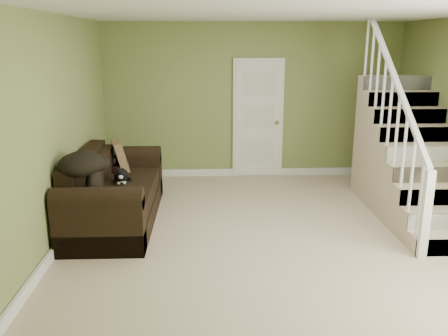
{
  "coord_description": "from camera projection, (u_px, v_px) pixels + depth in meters",
  "views": [
    {
      "loc": [
        -0.78,
        -5.29,
        2.31
      ],
      "look_at": [
        -0.58,
        0.09,
        0.85
      ],
      "focal_mm": 38.0,
      "sensor_mm": 36.0,
      "label": 1
    }
  ],
  "objects": [
    {
      "name": "banana",
      "position": [
        131.0,
        193.0,
        5.72
      ],
      "size": [
        0.15,
        0.17,
        0.05
      ],
      "primitive_type": "ellipsoid",
      "rotation": [
        0.0,
        0.0,
        0.66
      ],
      "color": "gold",
      "rests_on": "sofa"
    },
    {
      "name": "throw_blanket",
      "position": [
        81.0,
        164.0,
        5.4
      ],
      "size": [
        0.51,
        0.67,
        0.27
      ],
      "primitive_type": "ellipsoid",
      "rotation": [
        0.0,
        0.0,
        0.02
      ],
      "color": "black",
      "rests_on": "sofa"
    },
    {
      "name": "sofa",
      "position": [
        112.0,
        196.0,
        6.17
      ],
      "size": [
        0.99,
        2.3,
        0.91
      ],
      "color": "black",
      "rests_on": "floor"
    },
    {
      "name": "ceiling",
      "position": [
        279.0,
        12.0,
        5.05
      ],
      "size": [
        5.0,
        5.5,
        0.01
      ],
      "primitive_type": "cube",
      "color": "white",
      "rests_on": "wall_back"
    },
    {
      "name": "wall_front",
      "position": [
        343.0,
        220.0,
        2.74
      ],
      "size": [
        5.0,
        0.04,
        2.6
      ],
      "primitive_type": "cube",
      "color": "olive",
      "rests_on": "floor"
    },
    {
      "name": "wall_left",
      "position": [
        53.0,
        133.0,
        5.3
      ],
      "size": [
        0.04,
        5.5,
        2.6
      ],
      "primitive_type": "cube",
      "color": "olive",
      "rests_on": "floor"
    },
    {
      "name": "cat",
      "position": [
        121.0,
        176.0,
        6.22
      ],
      "size": [
        0.27,
        0.5,
        0.24
      ],
      "rotation": [
        0.0,
        0.0,
        0.15
      ],
      "color": "black",
      "rests_on": "sofa"
    },
    {
      "name": "floor",
      "position": [
        272.0,
        237.0,
        5.73
      ],
      "size": [
        5.0,
        5.5,
        0.01
      ],
      "primitive_type": "cube",
      "color": "tan",
      "rests_on": "ground"
    },
    {
      "name": "wall_back",
      "position": [
        252.0,
        101.0,
        8.05
      ],
      "size": [
        5.0,
        0.04,
        2.6
      ],
      "primitive_type": "cube",
      "color": "olive",
      "rests_on": "floor"
    },
    {
      "name": "baseboard_left",
      "position": [
        66.0,
        236.0,
        5.63
      ],
      "size": [
        0.04,
        5.5,
        0.12
      ],
      "primitive_type": "cube",
      "color": "white",
      "rests_on": "floor"
    },
    {
      "name": "staircase",
      "position": [
        407.0,
        164.0,
        6.57
      ],
      "size": [
        1.0,
        2.51,
        2.82
      ],
      "color": "tan",
      "rests_on": "floor"
    },
    {
      "name": "baseboard_back",
      "position": [
        251.0,
        172.0,
        8.34
      ],
      "size": [
        5.0,
        0.04,
        0.12
      ],
      "primitive_type": "cube",
      "color": "white",
      "rests_on": "floor"
    },
    {
      "name": "side_table",
      "position": [
        111.0,
        181.0,
        6.96
      ],
      "size": [
        0.6,
        0.6,
        0.81
      ],
      "rotation": [
        0.0,
        0.0,
        -0.28
      ],
      "color": "black",
      "rests_on": "floor"
    },
    {
      "name": "door",
      "position": [
        258.0,
        119.0,
        8.08
      ],
      "size": [
        0.86,
        0.12,
        2.02
      ],
      "color": "white",
      "rests_on": "floor"
    },
    {
      "name": "throw_pillow",
      "position": [
        120.0,
        156.0,
        6.84
      ],
      "size": [
        0.34,
        0.49,
        0.46
      ],
      "primitive_type": "cube",
      "rotation": [
        0.0,
        -0.24,
        0.29
      ],
      "color": "#462E1C",
      "rests_on": "sofa"
    }
  ]
}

